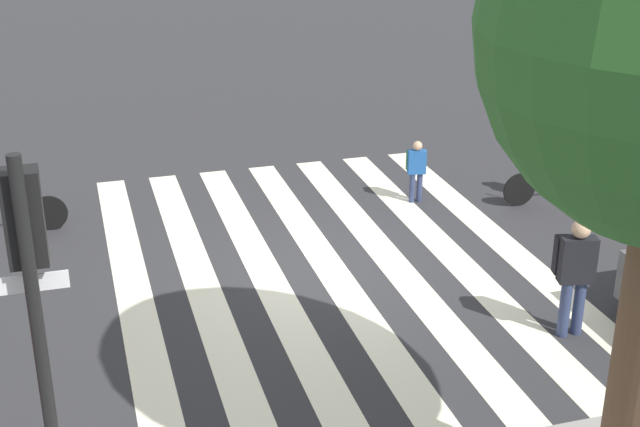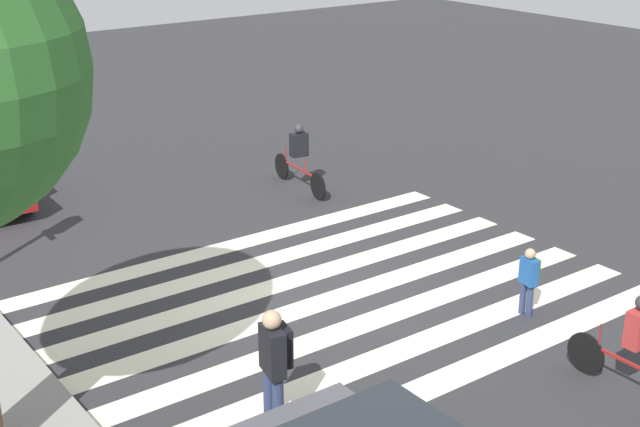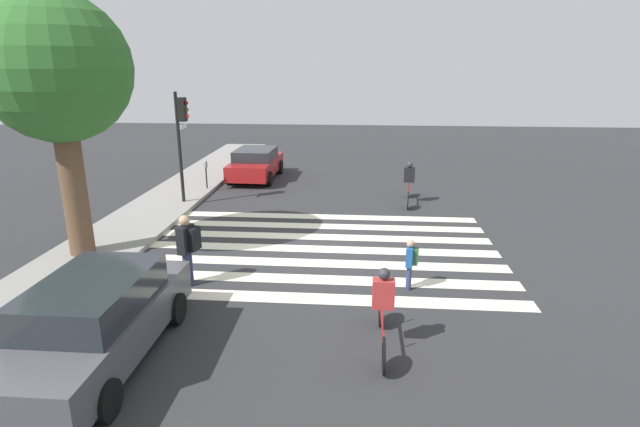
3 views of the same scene
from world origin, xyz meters
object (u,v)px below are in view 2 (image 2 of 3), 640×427
object	(u,v)px
pedestrian_child_with_backpack	(275,359)
cyclist_far_lane	(637,343)
cyclist_near_curb	(299,154)
pedestrian_adult_yellow_jacket	(529,276)

from	to	relation	value
pedestrian_child_with_backpack	cyclist_far_lane	world-z (taller)	pedestrian_child_with_backpack
pedestrian_child_with_backpack	cyclist_near_curb	size ratio (longest dim) A/B	0.73
cyclist_near_curb	pedestrian_child_with_backpack	bearing A→B (deg)	148.82
pedestrian_child_with_backpack	cyclist_near_curb	distance (m)	9.78
pedestrian_adult_yellow_jacket	pedestrian_child_with_backpack	bearing A→B (deg)	103.46
cyclist_far_lane	cyclist_near_curb	distance (m)	10.33
cyclist_near_curb	pedestrian_adult_yellow_jacket	bearing A→B (deg)	-178.98
pedestrian_adult_yellow_jacket	cyclist_far_lane	world-z (taller)	cyclist_far_lane
pedestrian_adult_yellow_jacket	cyclist_near_curb	bearing A→B (deg)	6.54
pedestrian_child_with_backpack	pedestrian_adult_yellow_jacket	size ratio (longest dim) A/B	1.43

